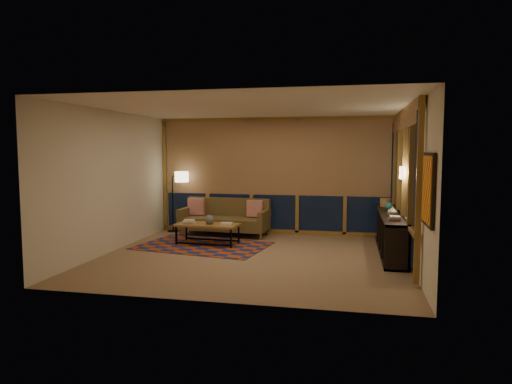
% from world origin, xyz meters
% --- Properties ---
extents(floor, '(5.50, 5.00, 0.01)m').
position_xyz_m(floor, '(0.00, 0.00, 0.00)').
color(floor, '#91754D').
rests_on(floor, ground).
extents(ceiling, '(5.50, 5.00, 0.01)m').
position_xyz_m(ceiling, '(0.00, 0.00, 2.70)').
color(ceiling, beige).
rests_on(ceiling, walls).
extents(walls, '(5.51, 5.01, 2.70)m').
position_xyz_m(walls, '(0.00, 0.00, 1.35)').
color(walls, beige).
rests_on(walls, floor).
extents(window_wall_back, '(5.30, 0.16, 2.60)m').
position_xyz_m(window_wall_back, '(0.00, 2.43, 1.35)').
color(window_wall_back, brown).
rests_on(window_wall_back, walls).
extents(window_wall_right, '(0.16, 3.70, 2.60)m').
position_xyz_m(window_wall_right, '(2.68, 0.60, 1.35)').
color(window_wall_right, brown).
rests_on(window_wall_right, walls).
extents(wall_art, '(0.06, 0.74, 0.94)m').
position_xyz_m(wall_art, '(2.71, -1.85, 1.45)').
color(wall_art, red).
rests_on(wall_art, walls).
extents(wall_sconce, '(0.12, 0.18, 0.22)m').
position_xyz_m(wall_sconce, '(2.62, 0.45, 1.55)').
color(wall_sconce, '#F9E8B7').
rests_on(wall_sconce, walls).
extents(sofa, '(2.06, 0.95, 0.82)m').
position_xyz_m(sofa, '(-1.09, 2.00, 0.41)').
color(sofa, brown).
rests_on(sofa, floor).
extents(pillow_left, '(0.39, 0.14, 0.38)m').
position_xyz_m(pillow_left, '(-1.84, 2.21, 0.60)').
color(pillow_left, red).
rests_on(pillow_left, sofa).
extents(pillow_right, '(0.38, 0.16, 0.37)m').
position_xyz_m(pillow_right, '(-0.40, 2.13, 0.60)').
color(pillow_right, red).
rests_on(pillow_right, sofa).
extents(area_rug, '(2.78, 2.08, 0.01)m').
position_xyz_m(area_rug, '(-1.19, 0.76, 0.01)').
color(area_rug, '#9E3D0D').
rests_on(area_rug, floor).
extents(coffee_table, '(1.33, 0.68, 0.43)m').
position_xyz_m(coffee_table, '(-1.15, 0.94, 0.22)').
color(coffee_table, brown).
rests_on(coffee_table, floor).
extents(book_stack_a, '(0.26, 0.22, 0.07)m').
position_xyz_m(book_stack_a, '(-1.55, 0.94, 0.47)').
color(book_stack_a, beige).
rests_on(book_stack_a, coffee_table).
extents(book_stack_b, '(0.27, 0.22, 0.05)m').
position_xyz_m(book_stack_b, '(-0.72, 0.88, 0.46)').
color(book_stack_b, beige).
rests_on(book_stack_b, coffee_table).
extents(ceramic_pot, '(0.20, 0.20, 0.20)m').
position_xyz_m(ceramic_pot, '(-1.09, 0.91, 0.53)').
color(ceramic_pot, '#272728').
rests_on(ceramic_pot, coffee_table).
extents(floor_lamp, '(0.58, 0.51, 1.46)m').
position_xyz_m(floor_lamp, '(-2.43, 2.23, 0.73)').
color(floor_lamp, black).
rests_on(floor_lamp, floor).
extents(bookshelf, '(0.40, 3.03, 0.76)m').
position_xyz_m(bookshelf, '(2.49, 1.00, 0.38)').
color(bookshelf, black).
rests_on(bookshelf, floor).
extents(basket, '(0.27, 0.27, 0.17)m').
position_xyz_m(basket, '(2.47, 2.01, 0.84)').
color(basket, '#A68450').
rests_on(basket, bookshelf).
extents(teal_bowl, '(0.21, 0.21, 0.16)m').
position_xyz_m(teal_bowl, '(2.49, 1.32, 0.84)').
color(teal_bowl, '#1D6258').
rests_on(teal_bowl, bookshelf).
extents(vase, '(0.19, 0.19, 0.18)m').
position_xyz_m(vase, '(2.49, 0.53, 0.85)').
color(vase, '#B6A18D').
rests_on(vase, bookshelf).
extents(shelf_book_stack, '(0.19, 0.25, 0.07)m').
position_xyz_m(shelf_book_stack, '(2.49, 0.04, 0.79)').
color(shelf_book_stack, beige).
rests_on(shelf_book_stack, bookshelf).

